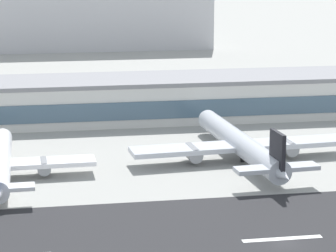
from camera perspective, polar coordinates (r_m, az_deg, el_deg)
ground_plane at (r=111.59m, az=8.73°, el=-8.73°), size 1400.00×1400.00×0.00m
runway_strip at (r=113.12m, az=8.46°, el=-8.38°), size 800.00×39.58×0.08m
runway_centreline_dash_4 at (r=113.17m, az=8.56°, el=-8.35°), size 12.00×1.20×0.01m
terminal_building at (r=186.52m, az=-4.95°, el=1.99°), size 200.52×20.40×10.41m
distant_hotel_block at (r=323.15m, az=-6.37°, el=8.89°), size 105.27×29.94×34.62m
airliner_navy_tail_gate_0 at (r=142.08m, az=-12.45°, el=-2.84°), size 34.81×43.00×8.97m
airliner_black_tail_gate_1 at (r=150.90m, az=5.59°, el=-1.46°), size 44.69×49.75×10.38m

